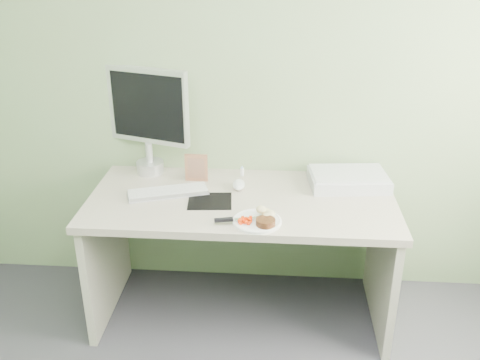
# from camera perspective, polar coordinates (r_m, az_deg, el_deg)

# --- Properties ---
(wall_back) EXTENTS (3.50, 0.00, 3.50)m
(wall_back) POSITION_cam_1_polar(r_m,az_deg,el_deg) (2.94, 0.72, 12.29)
(wall_back) COLOR gray
(wall_back) RESTS_ON floor
(desk) EXTENTS (1.60, 0.75, 0.73)m
(desk) POSITION_cam_1_polar(r_m,az_deg,el_deg) (2.87, 0.17, -5.19)
(desk) COLOR #AFA592
(desk) RESTS_ON floor
(plate) EXTENTS (0.24, 0.24, 0.01)m
(plate) POSITION_cam_1_polar(r_m,az_deg,el_deg) (2.55, 1.83, -4.43)
(plate) COLOR white
(plate) RESTS_ON desk
(steak) EXTENTS (0.12, 0.12, 0.03)m
(steak) POSITION_cam_1_polar(r_m,az_deg,el_deg) (2.50, 2.75, -4.51)
(steak) COLOR black
(steak) RESTS_ON plate
(potato_pile) EXTENTS (0.11, 0.09, 0.05)m
(potato_pile) POSITION_cam_1_polar(r_m,az_deg,el_deg) (2.56, 2.73, -3.46)
(potato_pile) COLOR #A28D4F
(potato_pile) RESTS_ON plate
(carrot_heap) EXTENTS (0.06, 0.06, 0.04)m
(carrot_heap) POSITION_cam_1_polar(r_m,az_deg,el_deg) (2.52, 0.58, -4.21)
(carrot_heap) COLOR #EF3105
(carrot_heap) RESTS_ON plate
(steak_knife) EXTENTS (0.23, 0.08, 0.02)m
(steak_knife) POSITION_cam_1_polar(r_m,az_deg,el_deg) (2.53, -0.93, -4.22)
(steak_knife) COLOR silver
(steak_knife) RESTS_ON plate
(mousepad) EXTENTS (0.24, 0.21, 0.00)m
(mousepad) POSITION_cam_1_polar(r_m,az_deg,el_deg) (2.76, -3.23, -2.26)
(mousepad) COLOR black
(mousepad) RESTS_ON desk
(keyboard) EXTENTS (0.43, 0.25, 0.02)m
(keyboard) POSITION_cam_1_polar(r_m,az_deg,el_deg) (2.85, -7.69, -1.24)
(keyboard) COLOR white
(keyboard) RESTS_ON desk
(computer_mouse) EXTENTS (0.07, 0.12, 0.04)m
(computer_mouse) POSITION_cam_1_polar(r_m,az_deg,el_deg) (2.89, -0.14, -0.50)
(computer_mouse) COLOR white
(computer_mouse) RESTS_ON desk
(photo_frame) EXTENTS (0.13, 0.02, 0.16)m
(photo_frame) POSITION_cam_1_polar(r_m,az_deg,el_deg) (2.96, -4.68, 1.31)
(photo_frame) COLOR #996347
(photo_frame) RESTS_ON desk
(eyedrop_bottle) EXTENTS (0.02, 0.02, 0.06)m
(eyedrop_bottle) POSITION_cam_1_polar(r_m,az_deg,el_deg) (3.04, 0.22, 0.96)
(eyedrop_bottle) COLOR white
(eyedrop_bottle) RESTS_ON desk
(scanner) EXTENTS (0.44, 0.32, 0.06)m
(scanner) POSITION_cam_1_polar(r_m,az_deg,el_deg) (2.97, 11.47, 0.00)
(scanner) COLOR #B3B6BB
(scanner) RESTS_ON desk
(monitor) EXTENTS (0.49, 0.21, 0.60)m
(monitor) POSITION_cam_1_polar(r_m,az_deg,el_deg) (3.04, -9.87, 6.87)
(monitor) COLOR silver
(monitor) RESTS_ON desk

